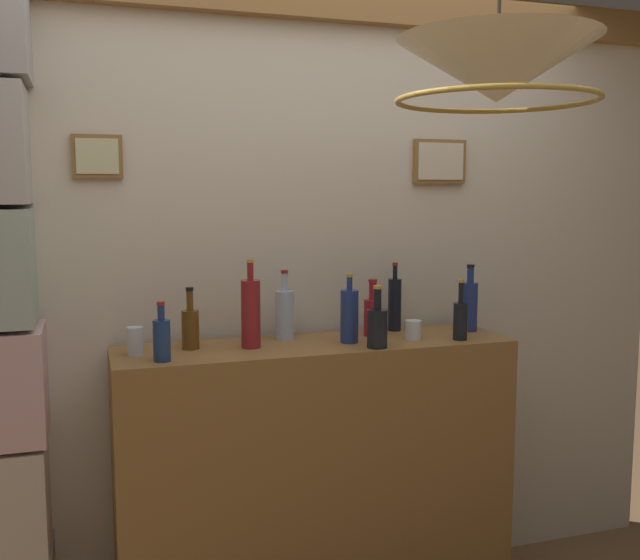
# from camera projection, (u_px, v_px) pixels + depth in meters

# --- Properties ---
(panelled_rear_partition) EXTENTS (3.51, 0.15, 2.52)m
(panelled_rear_partition) POSITION_uv_depth(u_px,v_px,m) (295.00, 278.00, 3.00)
(panelled_rear_partition) COLOR beige
(panelled_rear_partition) RESTS_ON ground
(bar_shelf_unit) EXTENTS (1.53, 0.41, 1.12)m
(bar_shelf_unit) POSITION_uv_depth(u_px,v_px,m) (316.00, 483.00, 2.83)
(bar_shelf_unit) COLOR olive
(bar_shelf_unit) RESTS_ON ground
(liquor_bottle_gin) EXTENTS (0.07, 0.07, 0.27)m
(liquor_bottle_gin) POSITION_uv_depth(u_px,v_px,m) (349.00, 315.00, 2.76)
(liquor_bottle_gin) COLOR navy
(liquor_bottle_gin) RESTS_ON bar_shelf_unit
(liquor_bottle_sherry) EXTENTS (0.08, 0.08, 0.23)m
(liquor_bottle_sherry) POSITION_uv_depth(u_px,v_px,m) (377.00, 326.00, 2.68)
(liquor_bottle_sherry) COLOR black
(liquor_bottle_sherry) RESTS_ON bar_shelf_unit
(liquor_bottle_scotch) EXTENTS (0.06, 0.06, 0.23)m
(liquor_bottle_scotch) POSITION_uv_depth(u_px,v_px,m) (190.00, 327.00, 2.66)
(liquor_bottle_scotch) COLOR brown
(liquor_bottle_scotch) RESTS_ON bar_shelf_unit
(liquor_bottle_vodka) EXTENTS (0.06, 0.06, 0.29)m
(liquor_bottle_vodka) POSITION_uv_depth(u_px,v_px,m) (395.00, 303.00, 3.01)
(liquor_bottle_vodka) COLOR black
(liquor_bottle_vodka) RESTS_ON bar_shelf_unit
(liquor_bottle_port) EXTENTS (0.07, 0.07, 0.23)m
(liquor_bottle_port) POSITION_uv_depth(u_px,v_px,m) (372.00, 315.00, 2.90)
(liquor_bottle_port) COLOR maroon
(liquor_bottle_port) RESTS_ON bar_shelf_unit
(liquor_bottle_rum) EXTENTS (0.07, 0.07, 0.33)m
(liquor_bottle_rum) POSITION_uv_depth(u_px,v_px,m) (251.00, 313.00, 2.67)
(liquor_bottle_rum) COLOR maroon
(liquor_bottle_rum) RESTS_ON bar_shelf_unit
(liquor_bottle_amaro) EXTENTS (0.07, 0.07, 0.27)m
(liquor_bottle_amaro) POSITION_uv_depth(u_px,v_px,m) (285.00, 313.00, 2.83)
(liquor_bottle_amaro) COLOR #A8BCD2
(liquor_bottle_amaro) RESTS_ON bar_shelf_unit
(liquor_bottle_mezcal) EXTENTS (0.06, 0.06, 0.21)m
(liquor_bottle_mezcal) POSITION_uv_depth(u_px,v_px,m) (162.00, 339.00, 2.46)
(liquor_bottle_mezcal) COLOR navy
(liquor_bottle_mezcal) RESTS_ON bar_shelf_unit
(liquor_bottle_brandy) EXTENTS (0.06, 0.06, 0.24)m
(liquor_bottle_brandy) POSITION_uv_depth(u_px,v_px,m) (460.00, 319.00, 2.82)
(liquor_bottle_brandy) COLOR black
(liquor_bottle_brandy) RESTS_ON bar_shelf_unit
(liquor_bottle_vermouth) EXTENTS (0.06, 0.06, 0.28)m
(liquor_bottle_vermouth) POSITION_uv_depth(u_px,v_px,m) (470.00, 305.00, 3.00)
(liquor_bottle_vermouth) COLOR navy
(liquor_bottle_vermouth) RESTS_ON bar_shelf_unit
(glass_tumbler_rocks) EXTENTS (0.06, 0.06, 0.10)m
(glass_tumbler_rocks) POSITION_uv_depth(u_px,v_px,m) (135.00, 341.00, 2.55)
(glass_tumbler_rocks) COLOR silver
(glass_tumbler_rocks) RESTS_ON bar_shelf_unit
(glass_tumbler_highball) EXTENTS (0.07, 0.07, 0.08)m
(glass_tumbler_highball) POSITION_uv_depth(u_px,v_px,m) (413.00, 330.00, 2.83)
(glass_tumbler_highball) COLOR silver
(glass_tumbler_highball) RESTS_ON bar_shelf_unit
(pendant_lamp) EXTENTS (0.59, 0.59, 0.53)m
(pendant_lamp) POSITION_uv_depth(u_px,v_px,m) (497.00, 73.00, 2.08)
(pendant_lamp) COLOR #EFE5C6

